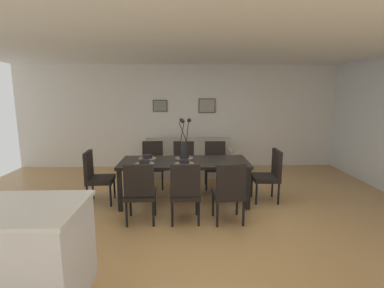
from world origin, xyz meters
TOP-DOWN VIEW (x-y plane):
  - ground_plane at (0.00, 0.00)m, footprint 9.00×9.00m
  - back_wall_panel at (0.00, 3.25)m, footprint 9.00×0.10m
  - ceiling_panel at (0.00, 0.40)m, footprint 9.00×7.20m
  - dining_table at (-0.29, 0.71)m, footprint 2.20×0.89m
  - dining_chair_near_left at (-0.94, -0.13)m, footprint 0.45×0.45m
  - dining_chair_near_right at (-0.93, 1.59)m, footprint 0.47×0.47m
  - dining_chair_far_left at (-0.28, -0.14)m, footprint 0.45×0.45m
  - dining_chair_far_right at (-0.30, 1.55)m, footprint 0.46×0.46m
  - dining_chair_mid_left at (0.36, -0.16)m, footprint 0.46×0.46m
  - dining_chair_mid_right at (0.34, 1.54)m, footprint 0.46×0.46m
  - dining_chair_head_west at (-1.82, 0.69)m, footprint 0.47×0.47m
  - dining_chair_head_east at (1.22, 0.71)m, footprint 0.45×0.45m
  - centerpiece_vase at (-0.29, 0.71)m, footprint 0.21×0.23m
  - placemat_near_left at (-0.95, 0.51)m, footprint 0.32×0.32m
  - bowl_near_left at (-0.95, 0.51)m, footprint 0.17×0.17m
  - placemat_near_right at (-0.95, 0.91)m, footprint 0.32×0.32m
  - bowl_near_right at (-0.95, 0.91)m, footprint 0.17×0.17m
  - placemat_far_left at (-0.29, 0.51)m, footprint 0.32×0.32m
  - bowl_far_left at (-0.29, 0.51)m, footprint 0.17×0.17m
  - placemat_far_right at (-0.29, 0.91)m, footprint 0.32×0.32m
  - bowl_far_right at (-0.29, 0.91)m, footprint 0.17×0.17m
  - sofa at (-0.19, 2.58)m, footprint 2.07×0.84m
  - kitchen_island at (-1.91, -1.69)m, footprint 1.39×0.84m
  - framed_picture_left at (-0.88, 3.18)m, footprint 0.37×0.03m
  - framed_picture_center at (0.30, 3.18)m, footprint 0.43×0.03m

SIDE VIEW (x-z plane):
  - ground_plane at x=0.00m, z-range 0.00..0.00m
  - sofa at x=-0.19m, z-range -0.12..0.68m
  - kitchen_island at x=-1.91m, z-range 0.00..0.92m
  - dining_chair_near_left at x=-0.94m, z-range 0.05..0.97m
  - dining_chair_near_right at x=-0.93m, z-range 0.05..0.97m
  - dining_chair_far_left at x=-0.28m, z-range 0.05..0.97m
  - dining_chair_far_right at x=-0.30m, z-range 0.05..0.97m
  - dining_chair_mid_left at x=0.36m, z-range 0.05..0.97m
  - dining_chair_mid_right at x=0.34m, z-range 0.05..0.97m
  - dining_chair_head_west at x=-1.82m, z-range 0.05..0.97m
  - dining_chair_head_east at x=1.22m, z-range 0.05..0.97m
  - dining_table at x=-0.29m, z-range 0.30..1.04m
  - placemat_near_left at x=-0.95m, z-range 0.74..0.75m
  - placemat_near_right at x=-0.95m, z-range 0.74..0.75m
  - placemat_far_left at x=-0.29m, z-range 0.74..0.75m
  - placemat_far_right at x=-0.29m, z-range 0.74..0.75m
  - bowl_near_left at x=-0.95m, z-range 0.75..0.81m
  - bowl_near_right at x=-0.95m, z-range 0.75..0.81m
  - bowl_far_left at x=-0.29m, z-range 0.75..0.81m
  - bowl_far_right at x=-0.29m, z-range 0.75..0.81m
  - centerpiece_vase at x=-0.29m, z-range 0.66..1.39m
  - back_wall_panel at x=0.00m, z-range 0.00..2.60m
  - framed_picture_center at x=0.30m, z-range 1.40..1.76m
  - framed_picture_left at x=-0.88m, z-range 1.43..1.73m
  - ceiling_panel at x=0.00m, z-range 2.60..2.68m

